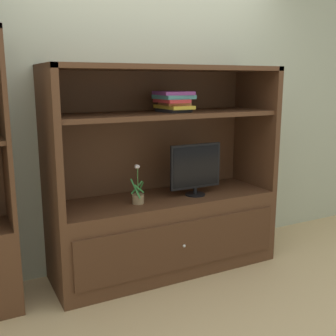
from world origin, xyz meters
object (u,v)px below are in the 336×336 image
object	(u,v)px
media_console	(165,210)
tv_monitor	(196,168)
potted_plant	(138,195)
magazine_stack	(173,101)

from	to	relation	value
media_console	tv_monitor	distance (m)	0.43
media_console	tv_monitor	size ratio (longest dim) A/B	4.05
potted_plant	magazine_stack	distance (m)	0.80
tv_monitor	potted_plant	bearing A→B (deg)	-179.91
tv_monitor	media_console	bearing A→B (deg)	161.11
media_console	magazine_stack	xyz separation A→B (m)	(0.07, -0.01, 0.90)
tv_monitor	magazine_stack	world-z (taller)	magazine_stack
media_console	potted_plant	size ratio (longest dim) A/B	6.02
tv_monitor	magazine_stack	xyz separation A→B (m)	(-0.17, 0.08, 0.55)
potted_plant	magazine_stack	bearing A→B (deg)	12.24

